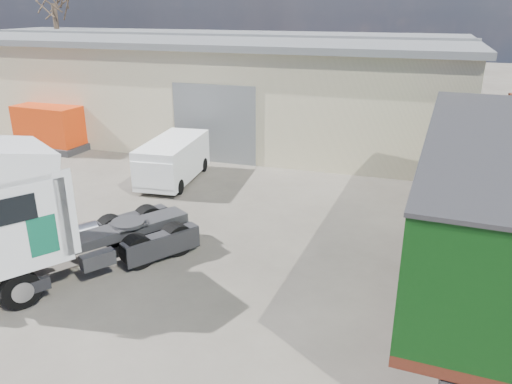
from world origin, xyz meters
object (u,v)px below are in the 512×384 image
(box_trailer, at_px, (473,189))
(tractor_unit, at_px, (46,221))
(panel_van, at_px, (172,161))
(orange_skip, at_px, (53,130))

(box_trailer, bearing_deg, tractor_unit, -157.07)
(box_trailer, bearing_deg, panel_van, 162.16)
(panel_van, relative_size, orange_skip, 1.17)
(box_trailer, xyz_separation_m, orange_skip, (-19.04, 7.03, -1.46))
(panel_van, xyz_separation_m, orange_skip, (-8.08, 2.79, 0.07))
(box_trailer, relative_size, orange_skip, 3.25)
(panel_van, bearing_deg, box_trailer, -26.07)
(tractor_unit, bearing_deg, orange_skip, 161.74)
(tractor_unit, distance_m, orange_skip, 13.78)
(panel_van, distance_m, orange_skip, 8.55)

